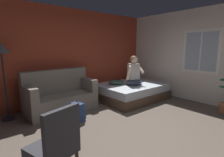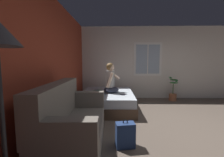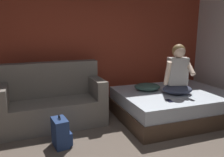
{
  "view_description": "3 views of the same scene",
  "coord_description": "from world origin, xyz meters",
  "px_view_note": "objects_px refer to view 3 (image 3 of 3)",
  "views": [
    {
      "loc": [
        -2.17,
        -1.84,
        1.6
      ],
      "look_at": [
        0.86,
        1.79,
        0.76
      ],
      "focal_mm": 28.0,
      "sensor_mm": 36.0,
      "label": 1
    },
    {
      "loc": [
        -2.71,
        1.62,
        1.35
      ],
      "look_at": [
        0.77,
        1.69,
        0.99
      ],
      "focal_mm": 24.0,
      "sensor_mm": 36.0,
      "label": 2
    },
    {
      "loc": [
        -0.67,
        -1.41,
        1.57
      ],
      "look_at": [
        0.54,
        2.01,
        0.78
      ],
      "focal_mm": 35.0,
      "sensor_mm": 36.0,
      "label": 3
    }
  ],
  "objects_px": {
    "person_seated": "(178,74)",
    "backpack": "(61,133)",
    "bed": "(173,104)",
    "cell_phone": "(169,101)",
    "throw_pillow": "(147,87)",
    "couch": "(53,101)"
  },
  "relations": [
    {
      "from": "person_seated",
      "to": "backpack",
      "type": "xyz_separation_m",
      "value": [
        -2.08,
        -0.29,
        -0.64
      ]
    },
    {
      "from": "bed",
      "to": "cell_phone",
      "type": "distance_m",
      "value": 0.64
    },
    {
      "from": "throw_pillow",
      "to": "person_seated",
      "type": "bearing_deg",
      "value": -41.54
    },
    {
      "from": "person_seated",
      "to": "bed",
      "type": "bearing_deg",
      "value": 80.53
    },
    {
      "from": "backpack",
      "to": "cell_phone",
      "type": "height_order",
      "value": "cell_phone"
    },
    {
      "from": "bed",
      "to": "cell_phone",
      "type": "relative_size",
      "value": 14.13
    },
    {
      "from": "person_seated",
      "to": "backpack",
      "type": "distance_m",
      "value": 2.2
    },
    {
      "from": "bed",
      "to": "throw_pillow",
      "type": "relative_size",
      "value": 4.24
    },
    {
      "from": "backpack",
      "to": "couch",
      "type": "bearing_deg",
      "value": 92.07
    },
    {
      "from": "bed",
      "to": "couch",
      "type": "bearing_deg",
      "value": 168.24
    },
    {
      "from": "cell_phone",
      "to": "couch",
      "type": "bearing_deg",
      "value": -19.39
    },
    {
      "from": "couch",
      "to": "cell_phone",
      "type": "relative_size",
      "value": 12.01
    },
    {
      "from": "person_seated",
      "to": "backpack",
      "type": "height_order",
      "value": "person_seated"
    },
    {
      "from": "bed",
      "to": "person_seated",
      "type": "height_order",
      "value": "person_seated"
    },
    {
      "from": "couch",
      "to": "throw_pillow",
      "type": "distance_m",
      "value": 1.73
    },
    {
      "from": "bed",
      "to": "couch",
      "type": "distance_m",
      "value": 2.19
    },
    {
      "from": "person_seated",
      "to": "throw_pillow",
      "type": "bearing_deg",
      "value": 138.46
    },
    {
      "from": "throw_pillow",
      "to": "bed",
      "type": "bearing_deg",
      "value": -30.15
    },
    {
      "from": "couch",
      "to": "person_seated",
      "type": "relative_size",
      "value": 1.97
    },
    {
      "from": "couch",
      "to": "cell_phone",
      "type": "height_order",
      "value": "couch"
    },
    {
      "from": "couch",
      "to": "cell_phone",
      "type": "distance_m",
      "value": 1.96
    },
    {
      "from": "backpack",
      "to": "cell_phone",
      "type": "xyz_separation_m",
      "value": [
        1.71,
        -0.04,
        0.29
      ]
    }
  ]
}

